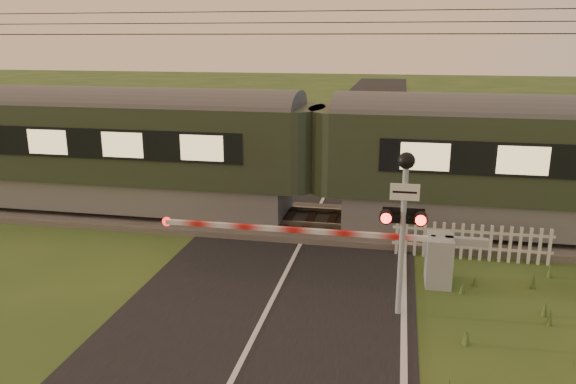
% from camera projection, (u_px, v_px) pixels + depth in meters
% --- Properties ---
extents(ground, '(160.00, 160.00, 0.00)m').
position_uv_depth(ground, '(256.00, 333.00, 10.62)').
color(ground, '#2C491C').
rests_on(ground, ground).
extents(road, '(6.00, 140.00, 0.03)m').
position_uv_depth(road, '(254.00, 339.00, 10.39)').
color(road, black).
rests_on(road, ground).
extents(track_bed, '(140.00, 3.40, 0.39)m').
position_uv_depth(track_bed, '(310.00, 223.00, 16.75)').
color(track_bed, '#47423D').
rests_on(track_bed, ground).
extents(overhead_wires, '(120.00, 0.62, 0.62)m').
position_uv_depth(overhead_wires, '(312.00, 25.00, 15.25)').
color(overhead_wires, black).
rests_on(overhead_wires, ground).
extents(train, '(39.16, 2.70, 3.64)m').
position_uv_depth(train, '(316.00, 156.00, 16.17)').
color(train, slate).
rests_on(train, ground).
extents(boom_gate, '(7.66, 0.87, 1.16)m').
position_uv_depth(boom_gate, '(421.00, 255.00, 12.71)').
color(boom_gate, gray).
rests_on(boom_gate, ground).
extents(crossing_signal, '(0.85, 0.35, 3.34)m').
position_uv_depth(crossing_signal, '(404.00, 206.00, 10.75)').
color(crossing_signal, gray).
rests_on(crossing_signal, ground).
extents(picket_fence, '(3.90, 0.08, 0.94)m').
position_uv_depth(picket_fence, '(471.00, 242.00, 14.02)').
color(picket_fence, silver).
rests_on(picket_fence, ground).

